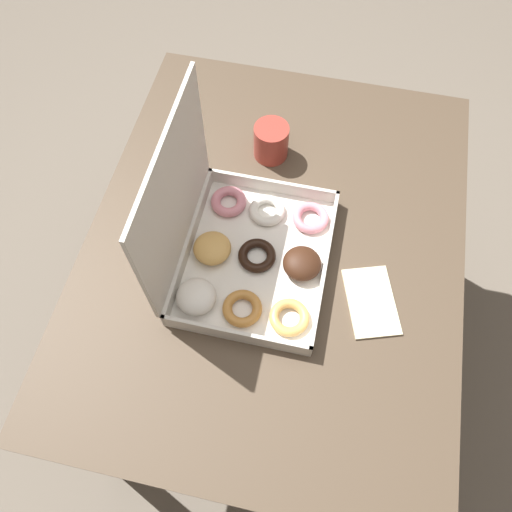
# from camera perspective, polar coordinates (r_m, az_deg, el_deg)

# --- Properties ---
(ground_plane) EXTENTS (8.00, 8.00, 0.00)m
(ground_plane) POSITION_cam_1_polar(r_m,az_deg,el_deg) (1.79, 1.38, -9.57)
(ground_plane) COLOR #6B6054
(dining_table) EXTENTS (1.09, 0.85, 0.71)m
(dining_table) POSITION_cam_1_polar(r_m,az_deg,el_deg) (1.22, 1.99, -0.62)
(dining_table) COLOR #4C3D2D
(dining_table) RESTS_ON ground_plane
(donut_box) EXTENTS (0.38, 0.32, 0.36)m
(donut_box) POSITION_cam_1_polar(r_m,az_deg,el_deg) (1.06, -2.33, 1.21)
(donut_box) COLOR silver
(donut_box) RESTS_ON dining_table
(coffee_mug) EXTENTS (0.09, 0.09, 0.09)m
(coffee_mug) POSITION_cam_1_polar(r_m,az_deg,el_deg) (1.24, 1.74, 13.01)
(coffee_mug) COLOR #A3382D
(coffee_mug) RESTS_ON dining_table
(paper_napkin) EXTENTS (0.18, 0.14, 0.01)m
(paper_napkin) POSITION_cam_1_polar(r_m,az_deg,el_deg) (1.10, 13.01, -5.09)
(paper_napkin) COLOR beige
(paper_napkin) RESTS_ON dining_table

